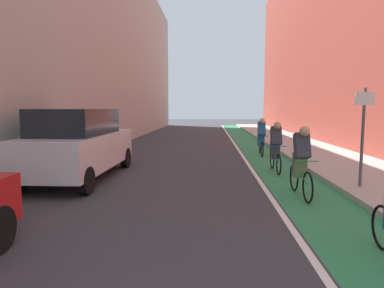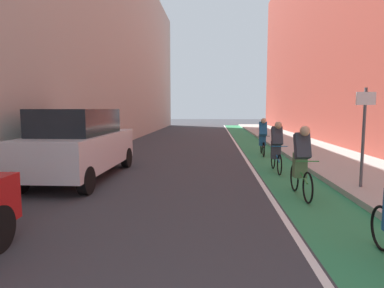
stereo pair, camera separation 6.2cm
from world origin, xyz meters
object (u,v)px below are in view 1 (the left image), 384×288
object	(u,v)px
cyclist_trailing	(276,146)
street_sign_post	(363,128)
parked_suv_white	(80,143)
cyclist_far	(261,136)
cyclist_mid	(301,161)

from	to	relation	value
cyclist_trailing	street_sign_post	bearing A→B (deg)	-58.37
parked_suv_white	street_sign_post	world-z (taller)	street_sign_post
parked_suv_white	cyclist_trailing	distance (m)	5.90
cyclist_trailing	street_sign_post	distance (m)	3.00
cyclist_trailing	street_sign_post	xyz separation A→B (m)	(1.52, -2.47, 0.74)
cyclist_trailing	cyclist_far	xyz separation A→B (m)	(0.13, 3.73, 0.04)
cyclist_mid	street_sign_post	world-z (taller)	street_sign_post
parked_suv_white	street_sign_post	xyz separation A→B (m)	(7.26, -1.11, 0.53)
cyclist_mid	cyclist_trailing	xyz separation A→B (m)	(0.01, 2.93, -0.00)
cyclist_mid	cyclist_trailing	size ratio (longest dim) A/B	1.03
parked_suv_white	street_sign_post	size ratio (longest dim) A/B	1.99
cyclist_trailing	cyclist_far	size ratio (longest dim) A/B	1.00
cyclist_mid	street_sign_post	bearing A→B (deg)	16.57
cyclist_trailing	street_sign_post	world-z (taller)	street_sign_post
cyclist_mid	cyclist_far	world-z (taller)	cyclist_mid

